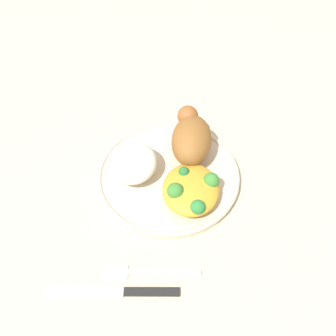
# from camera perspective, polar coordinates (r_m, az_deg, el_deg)

# --- Properties ---
(ground_plane) EXTENTS (2.00, 2.00, 0.00)m
(ground_plane) POSITION_cam_1_polar(r_m,az_deg,el_deg) (0.63, 0.00, -1.58)
(ground_plane) COLOR beige
(plate) EXTENTS (0.25, 0.25, 0.02)m
(plate) POSITION_cam_1_polar(r_m,az_deg,el_deg) (0.63, 0.00, -1.06)
(plate) COLOR beige
(plate) RESTS_ON ground_plane
(roasted_chicken) EXTENTS (0.12, 0.07, 0.07)m
(roasted_chicken) POSITION_cam_1_polar(r_m,az_deg,el_deg) (0.63, 3.77, 4.96)
(roasted_chicken) COLOR brown
(roasted_chicken) RESTS_ON plate
(rice_pile) EXTENTS (0.09, 0.09, 0.05)m
(rice_pile) POSITION_cam_1_polar(r_m,az_deg,el_deg) (0.61, -5.85, 0.88)
(rice_pile) COLOR white
(rice_pile) RESTS_ON plate
(mac_cheese_with_broccoli) EXTENTS (0.11, 0.09, 0.04)m
(mac_cheese_with_broccoli) POSITION_cam_1_polar(r_m,az_deg,el_deg) (0.58, 3.78, -3.42)
(mac_cheese_with_broccoli) COLOR gold
(mac_cheese_with_broccoli) RESTS_ON plate
(fork) EXTENTS (0.03, 0.14, 0.01)m
(fork) POSITION_cam_1_polar(r_m,az_deg,el_deg) (0.54, -3.47, -16.49)
(fork) COLOR #B2B2B7
(fork) RESTS_ON ground_plane
(knife) EXTENTS (0.04, 0.19, 0.01)m
(knife) POSITION_cam_1_polar(r_m,az_deg,el_deg) (0.53, -7.11, -19.29)
(knife) COLOR black
(knife) RESTS_ON ground_plane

